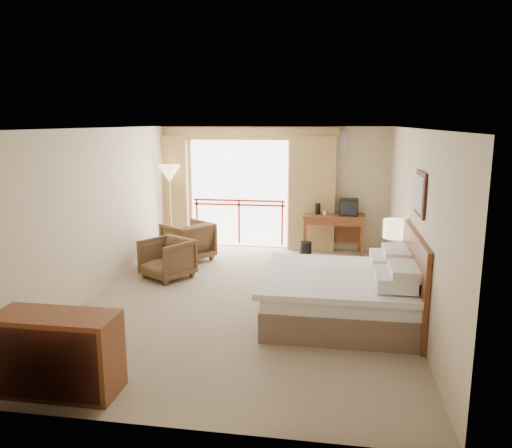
% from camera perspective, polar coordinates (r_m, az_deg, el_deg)
% --- Properties ---
extents(floor, '(7.00, 7.00, 0.00)m').
position_cam_1_polar(floor, '(8.11, -1.02, -8.57)').
color(floor, gray).
rests_on(floor, ground).
extents(ceiling, '(7.00, 7.00, 0.00)m').
position_cam_1_polar(ceiling, '(7.61, -1.10, 10.88)').
color(ceiling, white).
rests_on(ceiling, wall_back).
extents(wall_back, '(5.00, 0.00, 5.00)m').
position_cam_1_polar(wall_back, '(11.17, 2.11, 4.16)').
color(wall_back, beige).
rests_on(wall_back, ground).
extents(wall_front, '(5.00, 0.00, 5.00)m').
position_cam_1_polar(wall_front, '(4.45, -9.07, -7.50)').
color(wall_front, beige).
rests_on(wall_front, ground).
extents(wall_left, '(0.00, 7.00, 7.00)m').
position_cam_1_polar(wall_left, '(8.54, -17.81, 1.30)').
color(wall_left, beige).
rests_on(wall_left, ground).
extents(wall_right, '(0.00, 7.00, 7.00)m').
position_cam_1_polar(wall_right, '(7.72, 17.54, 0.26)').
color(wall_right, beige).
rests_on(wall_right, ground).
extents(balcony_door, '(2.40, 0.00, 2.40)m').
position_cam_1_polar(balcony_door, '(11.29, -1.95, 3.47)').
color(balcony_door, white).
rests_on(balcony_door, wall_back).
extents(balcony_railing, '(2.09, 0.03, 1.02)m').
position_cam_1_polar(balcony_railing, '(11.33, -1.96, 1.52)').
color(balcony_railing, '#B6210F').
rests_on(balcony_railing, wall_back).
extents(curtain_left, '(1.00, 0.26, 2.50)m').
position_cam_1_polar(curtain_left, '(11.59, -10.13, 3.76)').
color(curtain_left, olive).
rests_on(curtain_left, wall_back).
extents(curtain_right, '(1.00, 0.26, 2.50)m').
position_cam_1_polar(curtain_right, '(10.96, 6.43, 3.42)').
color(curtain_right, olive).
rests_on(curtain_right, wall_back).
extents(valance, '(4.40, 0.22, 0.28)m').
position_cam_1_polar(valance, '(11.08, -2.10, 10.33)').
color(valance, olive).
rests_on(valance, wall_back).
extents(hvac_vent, '(0.50, 0.04, 0.50)m').
position_cam_1_polar(hvac_vent, '(10.97, 8.97, 9.14)').
color(hvac_vent, silver).
rests_on(hvac_vent, wall_back).
extents(bed, '(2.13, 2.06, 0.97)m').
position_cam_1_polar(bed, '(7.30, 9.87, -7.92)').
color(bed, brown).
rests_on(bed, floor).
extents(headboard, '(0.06, 2.10, 1.30)m').
position_cam_1_polar(headboard, '(7.30, 17.56, -6.04)').
color(headboard, '#5D2812').
rests_on(headboard, wall_right).
extents(framed_art, '(0.04, 0.72, 0.60)m').
position_cam_1_polar(framed_art, '(7.05, 18.25, 3.31)').
color(framed_art, black).
rests_on(framed_art, wall_right).
extents(nightstand, '(0.42, 0.49, 0.58)m').
position_cam_1_polar(nightstand, '(8.56, 15.28, -5.86)').
color(nightstand, '#5D2812').
rests_on(nightstand, floor).
extents(table_lamp, '(0.36, 0.36, 0.64)m').
position_cam_1_polar(table_lamp, '(8.41, 15.53, -0.62)').
color(table_lamp, tan).
rests_on(table_lamp, nightstand).
extents(phone, '(0.18, 0.15, 0.07)m').
position_cam_1_polar(phone, '(8.32, 15.16, -4.03)').
color(phone, black).
rests_on(phone, nightstand).
extents(desk, '(1.30, 0.63, 0.85)m').
position_cam_1_polar(desk, '(10.87, 8.89, 0.13)').
color(desk, '#5D2812').
rests_on(desk, floor).
extents(tv, '(0.39, 0.31, 0.36)m').
position_cam_1_polar(tv, '(10.74, 10.55, 1.91)').
color(tv, black).
rests_on(tv, desk).
extents(coffee_maker, '(0.12, 0.12, 0.24)m').
position_cam_1_polar(coffee_maker, '(10.76, 7.07, 1.73)').
color(coffee_maker, black).
rests_on(coffee_maker, desk).
extents(cup, '(0.08, 0.08, 0.10)m').
position_cam_1_polar(cup, '(10.72, 7.85, 1.27)').
color(cup, white).
rests_on(cup, desk).
extents(wastebasket, '(0.32, 0.32, 0.32)m').
position_cam_1_polar(wastebasket, '(10.56, 5.68, -2.91)').
color(wastebasket, black).
rests_on(wastebasket, floor).
extents(armchair_far, '(1.20, 1.20, 0.79)m').
position_cam_1_polar(armchair_far, '(10.41, -7.72, -4.07)').
color(armchair_far, '#4A321C').
rests_on(armchair_far, floor).
extents(armchair_near, '(1.08, 1.09, 0.73)m').
position_cam_1_polar(armchair_near, '(9.30, -10.04, -6.08)').
color(armchair_near, '#4A321C').
rests_on(armchair_near, floor).
extents(side_table, '(0.49, 0.49, 0.53)m').
position_cam_1_polar(side_table, '(9.77, -11.07, -3.03)').
color(side_table, black).
rests_on(side_table, floor).
extents(book, '(0.27, 0.28, 0.02)m').
position_cam_1_polar(book, '(9.73, -11.11, -2.05)').
color(book, white).
rests_on(book, side_table).
extents(floor_lamp, '(0.48, 0.48, 1.87)m').
position_cam_1_polar(floor_lamp, '(11.12, -9.87, 5.32)').
color(floor_lamp, tan).
rests_on(floor_lamp, floor).
extents(dresser, '(1.29, 0.55, 0.86)m').
position_cam_1_polar(dresser, '(5.75, -21.82, -13.58)').
color(dresser, '#5D2812').
rests_on(dresser, floor).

